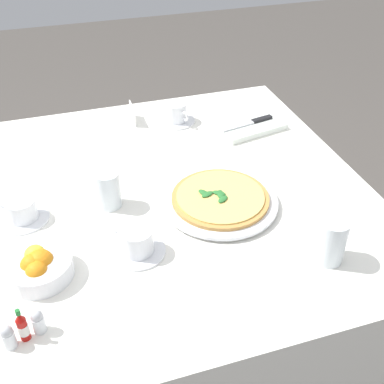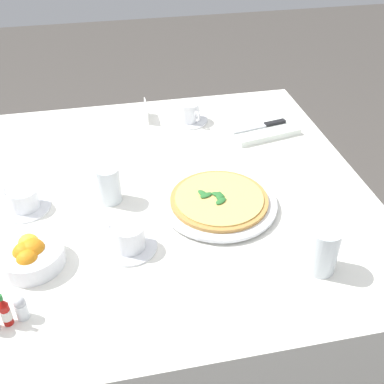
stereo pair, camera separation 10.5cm
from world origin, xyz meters
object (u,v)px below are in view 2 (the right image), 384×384
Objects in this scene: pizza at (219,199)px; hot_sauce_bottle at (5,312)px; pizza_plate at (219,203)px; water_glass_center_back at (322,252)px; coffee_cup_near_right at (24,200)px; water_glass_near_left at (109,187)px; napkin_folded at (262,129)px; coffee_cup_far_left at (189,113)px; dinner_knife at (262,126)px; pepper_shaker at (21,309)px; coffee_cup_far_right at (129,238)px; menu_card at (145,111)px; citrus_bowl at (30,255)px.

hot_sauce_bottle is at bearing 28.95° from pizza.
pizza_plate is 2.69× the size of water_glass_center_back.
coffee_cup_near_right reaches higher than pizza_plate.
pizza_plate is 0.30m from water_glass_near_left.
napkin_folded is at bearing -123.70° from pizza.
coffee_cup_far_left reaches higher than dinner_knife.
coffee_cup_far_left reaches higher than pizza.
water_glass_near_left reaches higher than coffee_cup_near_right.
water_glass_center_back is (-0.17, 0.26, 0.04)m from pizza_plate.
pepper_shaker is (0.48, 0.27, 0.00)m from pizza.
menu_card is (-0.12, -0.64, -0.00)m from coffee_cup_far_right.
water_glass_center_back is 0.47× the size of napkin_folded.
pizza is 0.48m from coffee_cup_far_left.
water_glass_near_left reaches higher than napkin_folded.
dinner_knife is 2.35× the size of hot_sauce_bottle.
pizza_plate is 1.57× the size of dinner_knife.
coffee_cup_far_left is 0.93m from hot_sauce_bottle.
coffee_cup_far_right is 1.27× the size of water_glass_near_left.
water_glass_center_back is 1.26× the size of menu_card.
coffee_cup_far_left is (-0.02, -0.48, 0.01)m from pizza.
coffee_cup_near_right reaches higher than pizza.
menu_card is at bearing -69.53° from water_glass_center_back.
coffee_cup_far_left reaches higher than coffee_cup_far_right.
water_glass_center_back reaches higher than napkin_folded.
pepper_shaker is (0.01, 0.15, -0.00)m from citrus_bowl.
coffee_cup_far_right reaches higher than pizza_plate.
water_glass_near_left is 0.43× the size of napkin_folded.
menu_card reaches higher than pizza.
pepper_shaker is at bearing 30.20° from dinner_knife.
pizza_plate is 2.36× the size of coffee_cup_near_right.
citrus_bowl is (0.64, -0.15, -0.02)m from water_glass_center_back.
menu_card is (0.14, -0.05, -0.00)m from coffee_cup_far_left.
coffee_cup_far_left is 0.25m from dinner_knife.
menu_card reaches higher than napkin_folded.
pizza is at bearing -155.89° from coffee_cup_far_right.
dinner_knife is at bearing -96.28° from water_glass_center_back.
hot_sauce_bottle is 1.48× the size of pepper_shaker.
coffee_cup_far_left is 0.67× the size of dinner_knife.
water_glass_center_back is (-0.17, 0.26, 0.02)m from pizza.
pepper_shaker reaches higher than pizza_plate.
pizza_plate is 0.27m from coffee_cup_far_right.
coffee_cup_far_right reaches higher than citrus_bowl.
coffee_cup_far_right is at bearing -145.45° from pepper_shaker.
coffee_cup_near_right is 0.67× the size of dinner_knife.
coffee_cup_far_right is 0.67× the size of dinner_knife.
pepper_shaker is at bearing 34.55° from coffee_cup_far_right.
coffee_cup_far_left is 2.31× the size of pepper_shaker.
water_glass_near_left is 0.57m from water_glass_center_back.
water_glass_near_left reaches higher than pepper_shaker.
pizza is at bearing -165.85° from menu_card.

